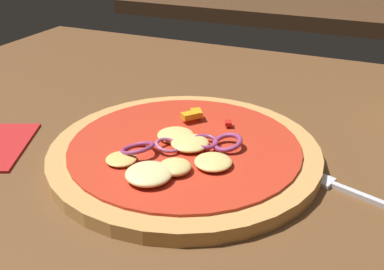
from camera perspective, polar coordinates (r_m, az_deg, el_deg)
dining_table at (r=0.51m, az=4.29°, el=-5.39°), size 1.15×0.88×0.04m
pizza at (r=0.50m, az=-1.00°, el=-2.12°), size 0.30×0.30×0.03m
fork at (r=0.47m, az=21.30°, el=-7.46°), size 0.18×0.07×0.01m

